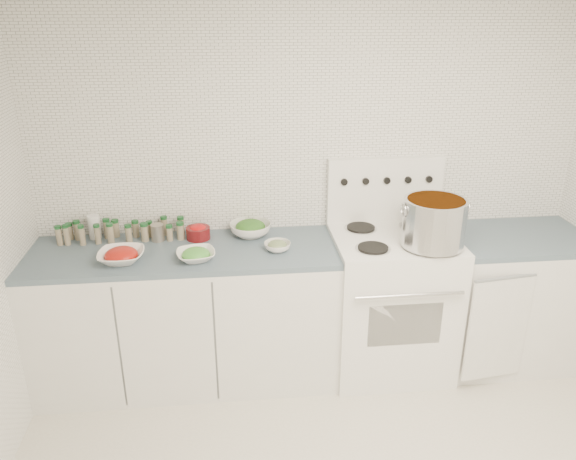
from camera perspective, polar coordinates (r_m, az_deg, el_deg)
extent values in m
cube|color=white|center=(3.64, 2.40, 5.61)|extent=(3.50, 0.02, 2.50)
cube|color=white|center=(3.65, -10.11, -8.72)|extent=(1.85, 0.62, 0.86)
cube|color=#495E6D|center=(3.45, -10.61, -2.30)|extent=(1.85, 0.62, 0.03)
cube|color=white|center=(3.75, 10.30, -7.37)|extent=(0.76, 0.65, 0.92)
cube|color=black|center=(3.47, 11.78, -9.37)|extent=(0.45, 0.01, 0.28)
cylinder|color=silver|center=(3.33, 12.28, -6.51)|extent=(0.65, 0.02, 0.02)
cube|color=white|center=(3.55, 10.81, -0.82)|extent=(0.76, 0.65, 0.01)
cube|color=white|center=(3.73, 9.79, 4.08)|extent=(0.76, 0.06, 0.43)
cylinder|color=silver|center=(3.35, 8.63, -1.87)|extent=(0.21, 0.21, 0.01)
cylinder|color=black|center=(3.35, 8.64, -1.77)|extent=(0.18, 0.18, 0.01)
cylinder|color=silver|center=(3.46, 14.41, -1.57)|extent=(0.21, 0.21, 0.01)
cylinder|color=black|center=(3.46, 14.42, -1.47)|extent=(0.18, 0.18, 0.01)
cylinder|color=silver|center=(3.64, 7.40, 0.19)|extent=(0.21, 0.21, 0.01)
cylinder|color=black|center=(3.64, 7.41, 0.27)|extent=(0.18, 0.18, 0.01)
cylinder|color=silver|center=(3.74, 12.78, 0.41)|extent=(0.21, 0.21, 0.01)
cylinder|color=black|center=(3.74, 12.79, 0.49)|extent=(0.18, 0.18, 0.01)
cylinder|color=black|center=(3.61, 5.72, 4.89)|extent=(0.04, 0.02, 0.04)
cylinder|color=black|center=(3.65, 7.88, 4.94)|extent=(0.04, 0.02, 0.04)
cylinder|color=black|center=(3.68, 10.01, 4.98)|extent=(0.04, 0.02, 0.04)
cylinder|color=black|center=(3.72, 12.09, 5.02)|extent=(0.04, 0.02, 0.04)
cylinder|color=black|center=(3.77, 14.13, 5.04)|extent=(0.04, 0.02, 0.04)
cube|color=white|center=(4.08, 21.50, -6.59)|extent=(0.89, 0.62, 0.86)
cube|color=#495E6D|center=(3.89, 22.42, -0.76)|extent=(0.89, 0.62, 0.03)
cube|color=white|center=(3.72, 20.50, -9.40)|extent=(0.40, 0.07, 0.70)
cylinder|color=silver|center=(3.40, 14.60, 0.77)|extent=(0.37, 0.37, 0.28)
cylinder|color=orange|center=(3.36, 14.81, 2.78)|extent=(0.33, 0.33, 0.03)
torus|color=silver|center=(3.31, 11.66, 2.02)|extent=(0.01, 0.09, 0.09)
torus|color=silver|center=(3.44, 17.71, 2.20)|extent=(0.01, 0.09, 0.09)
imported|color=white|center=(3.37, -16.57, -2.58)|extent=(0.27, 0.27, 0.06)
ellipsoid|color=#AB1D0E|center=(3.36, -16.60, -2.37)|extent=(0.19, 0.19, 0.08)
imported|color=white|center=(3.29, -9.33, -2.56)|extent=(0.26, 0.26, 0.05)
ellipsoid|color=#3A852B|center=(3.29, -9.34, -2.38)|extent=(0.16, 0.16, 0.07)
imported|color=white|center=(3.59, -3.83, 0.07)|extent=(0.35, 0.35, 0.08)
ellipsoid|color=#1F5C1A|center=(3.58, -3.84, 0.39)|extent=(0.19, 0.19, 0.09)
imported|color=white|center=(3.37, -1.08, -1.68)|extent=(0.17, 0.17, 0.05)
ellipsoid|color=#2A491D|center=(3.37, -1.08, -1.48)|extent=(0.11, 0.11, 0.05)
cylinder|color=#5A0F12|center=(3.58, -9.11, -0.29)|extent=(0.15, 0.15, 0.08)
ellipsoid|color=red|center=(3.57, -9.14, 0.12)|extent=(0.11, 0.11, 0.06)
cylinder|color=white|center=(3.73, -19.06, 0.31)|extent=(0.09, 0.09, 0.15)
cylinder|color=gray|center=(3.59, -13.10, -0.26)|extent=(0.10, 0.10, 0.11)
cylinder|color=gray|center=(3.78, -21.29, -0.23)|extent=(0.04, 0.04, 0.09)
cylinder|color=#154B22|center=(3.76, -21.40, 0.52)|extent=(0.04, 0.04, 0.02)
cylinder|color=gray|center=(3.75, -20.60, -0.13)|extent=(0.04, 0.04, 0.11)
cylinder|color=#154B22|center=(3.73, -20.73, 0.76)|extent=(0.04, 0.04, 0.02)
cylinder|color=gray|center=(3.71, -17.89, 0.02)|extent=(0.04, 0.04, 0.11)
cylinder|color=#154B22|center=(3.69, -18.01, 0.96)|extent=(0.04, 0.04, 0.02)
cylinder|color=gray|center=(3.72, -17.09, 0.05)|extent=(0.04, 0.04, 0.10)
cylinder|color=#154B22|center=(3.70, -17.19, 0.87)|extent=(0.05, 0.05, 0.02)
cylinder|color=gray|center=(3.69, -15.20, 0.01)|extent=(0.04, 0.04, 0.09)
cylinder|color=#154B22|center=(3.67, -15.29, 0.81)|extent=(0.04, 0.04, 0.02)
cylinder|color=gray|center=(3.67, -13.86, -0.01)|extent=(0.04, 0.04, 0.09)
cylinder|color=#154B22|center=(3.65, -13.94, 0.75)|extent=(0.04, 0.04, 0.02)
cylinder|color=gray|center=(3.67, -12.44, 0.31)|extent=(0.04, 0.04, 0.11)
cylinder|color=#154B22|center=(3.65, -12.52, 1.23)|extent=(0.04, 0.04, 0.02)
cylinder|color=gray|center=(3.65, -10.81, 0.30)|extent=(0.04, 0.04, 0.11)
cylinder|color=#154B22|center=(3.62, -10.88, 1.21)|extent=(0.04, 0.04, 0.02)
cylinder|color=gray|center=(3.69, -21.56, -0.59)|extent=(0.04, 0.04, 0.11)
cylinder|color=#154B22|center=(3.67, -21.70, 0.36)|extent=(0.04, 0.04, 0.02)
cylinder|color=gray|center=(3.66, -20.18, -0.62)|extent=(0.04, 0.04, 0.11)
cylinder|color=#154B22|center=(3.63, -20.32, 0.33)|extent=(0.04, 0.04, 0.02)
cylinder|color=gray|center=(3.65, -18.77, -0.52)|extent=(0.04, 0.04, 0.11)
cylinder|color=#154B22|center=(3.62, -18.90, 0.41)|extent=(0.04, 0.04, 0.02)
cylinder|color=gray|center=(3.61, -17.58, -0.48)|extent=(0.04, 0.04, 0.12)
cylinder|color=#154B22|center=(3.59, -17.70, 0.52)|extent=(0.04, 0.04, 0.02)
cylinder|color=gray|center=(3.61, -15.87, -0.46)|extent=(0.04, 0.04, 0.10)
cylinder|color=#154B22|center=(3.59, -15.97, 0.39)|extent=(0.04, 0.04, 0.02)
cylinder|color=gray|center=(3.60, -14.35, -0.34)|extent=(0.05, 0.05, 0.10)
cylinder|color=#154B22|center=(3.58, -14.44, 0.53)|extent=(0.05, 0.05, 0.02)
cylinder|color=gray|center=(3.58, -11.93, -0.41)|extent=(0.04, 0.04, 0.09)
cylinder|color=#154B22|center=(3.56, -12.00, 0.37)|extent=(0.04, 0.04, 0.02)
cylinder|color=gray|center=(3.58, -10.86, -0.21)|extent=(0.05, 0.05, 0.10)
cylinder|color=#154B22|center=(3.56, -10.92, 0.65)|extent=(0.05, 0.05, 0.02)
cylinder|color=gray|center=(3.71, -22.23, -0.64)|extent=(0.04, 0.04, 0.11)
cylinder|color=#154B22|center=(3.69, -22.37, 0.26)|extent=(0.04, 0.04, 0.02)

